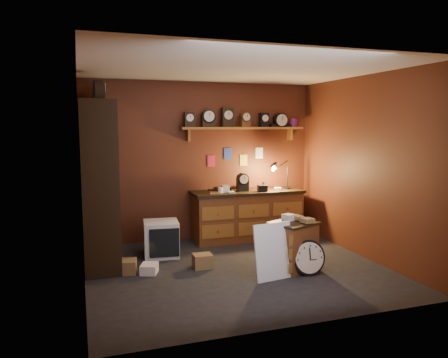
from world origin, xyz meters
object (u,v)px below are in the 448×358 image
shelving_unit (96,176)px  low_cabinet (294,243)px  workbench (247,212)px  big_round_clock (308,258)px

shelving_unit → low_cabinet: 2.94m
shelving_unit → workbench: 2.68m
shelving_unit → big_round_clock: shelving_unit is taller
workbench → big_round_clock: size_ratio=4.11×
low_cabinet → big_round_clock: size_ratio=1.60×
low_cabinet → shelving_unit: bearing=131.8°
workbench → big_round_clock: workbench is taller
shelving_unit → low_cabinet: bearing=-26.1°
workbench → low_cabinet: bearing=-90.0°
workbench → big_round_clock: bearing=-87.4°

